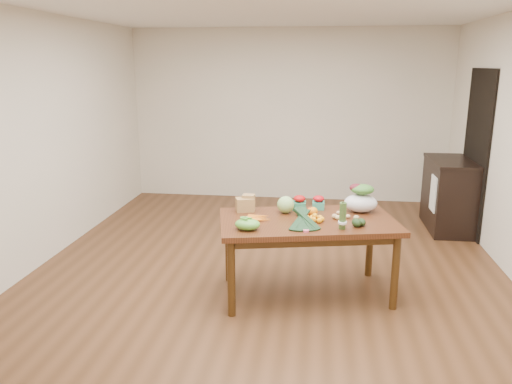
# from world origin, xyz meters

# --- Properties ---
(floor) EXTENTS (6.00, 6.00, 0.00)m
(floor) POSITION_xyz_m (0.00, 0.00, 0.00)
(floor) COLOR brown
(floor) RESTS_ON ground
(ceiling) EXTENTS (5.00, 6.00, 0.02)m
(ceiling) POSITION_xyz_m (0.00, 0.00, 2.70)
(ceiling) COLOR white
(ceiling) RESTS_ON room_walls
(room_walls) EXTENTS (5.02, 6.02, 2.70)m
(room_walls) POSITION_xyz_m (0.00, 0.00, 1.35)
(room_walls) COLOR beige
(room_walls) RESTS_ON floor
(dining_table) EXTENTS (1.77, 1.22, 0.75)m
(dining_table) POSITION_xyz_m (0.42, -0.52, 0.38)
(dining_table) COLOR #552814
(dining_table) RESTS_ON floor
(doorway_dark) EXTENTS (0.02, 1.00, 2.10)m
(doorway_dark) POSITION_xyz_m (2.48, 1.60, 1.05)
(doorway_dark) COLOR black
(doorway_dark) RESTS_ON floor
(cabinet) EXTENTS (0.52, 1.02, 0.94)m
(cabinet) POSITION_xyz_m (2.22, 1.68, 0.47)
(cabinet) COLOR black
(cabinet) RESTS_ON floor
(dish_towel) EXTENTS (0.02, 0.28, 0.45)m
(dish_towel) POSITION_xyz_m (1.96, 1.40, 0.55)
(dish_towel) COLOR white
(dish_towel) RESTS_ON cabinet
(paper_bag) EXTENTS (0.26, 0.23, 0.16)m
(paper_bag) POSITION_xyz_m (-0.20, -0.33, 0.83)
(paper_bag) COLOR #A37449
(paper_bag) RESTS_ON dining_table
(cabbage) EXTENTS (0.16, 0.16, 0.16)m
(cabbage) POSITION_xyz_m (0.20, -0.34, 0.83)
(cabbage) COLOR #9CB96A
(cabbage) RESTS_ON dining_table
(strawberry_basket_a) EXTENTS (0.15, 0.15, 0.11)m
(strawberry_basket_a) POSITION_xyz_m (0.32, -0.21, 0.81)
(strawberry_basket_a) COLOR #AC0C0B
(strawberry_basket_a) RESTS_ON dining_table
(strawberry_basket_b) EXTENTS (0.14, 0.14, 0.11)m
(strawberry_basket_b) POSITION_xyz_m (0.51, -0.16, 0.80)
(strawberry_basket_b) COLOR red
(strawberry_basket_b) RESTS_ON dining_table
(orange_a) EXTENTS (0.09, 0.09, 0.09)m
(orange_a) POSITION_xyz_m (0.34, -0.42, 0.79)
(orange_a) COLOR orange
(orange_a) RESTS_ON dining_table
(orange_b) EXTENTS (0.07, 0.07, 0.07)m
(orange_b) POSITION_xyz_m (0.44, -0.39, 0.79)
(orange_b) COLOR #FF5B0F
(orange_b) RESTS_ON dining_table
(orange_c) EXTENTS (0.08, 0.08, 0.08)m
(orange_c) POSITION_xyz_m (0.46, -0.40, 0.79)
(orange_c) COLOR orange
(orange_c) RESTS_ON dining_table
(mandarin_cluster) EXTENTS (0.21, 0.21, 0.08)m
(mandarin_cluster) POSITION_xyz_m (0.48, -0.57, 0.79)
(mandarin_cluster) COLOR #FEA10F
(mandarin_cluster) RESTS_ON dining_table
(carrots) EXTENTS (0.25, 0.23, 0.03)m
(carrots) POSITION_xyz_m (-0.04, -0.58, 0.76)
(carrots) COLOR orange
(carrots) RESTS_ON dining_table
(snap_pea_bag) EXTENTS (0.22, 0.17, 0.10)m
(snap_pea_bag) POSITION_xyz_m (-0.10, -0.89, 0.80)
(snap_pea_bag) COLOR #59B53D
(snap_pea_bag) RESTS_ON dining_table
(kale_bunch) EXTENTS (0.40, 0.46, 0.16)m
(kale_bunch) POSITION_xyz_m (0.39, -0.79, 0.83)
(kale_bunch) COLOR black
(kale_bunch) RESTS_ON dining_table
(asparagus_bundle) EXTENTS (0.10, 0.13, 0.26)m
(asparagus_bundle) POSITION_xyz_m (0.72, -0.78, 0.88)
(asparagus_bundle) COLOR #567837
(asparagus_bundle) RESTS_ON dining_table
(potato_a) EXTENTS (0.06, 0.05, 0.05)m
(potato_a) POSITION_xyz_m (0.67, -0.47, 0.77)
(potato_a) COLOR tan
(potato_a) RESTS_ON dining_table
(potato_b) EXTENTS (0.05, 0.05, 0.05)m
(potato_b) POSITION_xyz_m (0.70, -0.50, 0.77)
(potato_b) COLOR #DAC67E
(potato_b) RESTS_ON dining_table
(potato_c) EXTENTS (0.05, 0.04, 0.04)m
(potato_c) POSITION_xyz_m (0.79, -0.44, 0.77)
(potato_c) COLOR tan
(potato_c) RESTS_ON dining_table
(potato_d) EXTENTS (0.04, 0.04, 0.04)m
(potato_d) POSITION_xyz_m (0.70, -0.34, 0.77)
(potato_d) COLOR tan
(potato_d) RESTS_ON dining_table
(potato_e) EXTENTS (0.05, 0.05, 0.04)m
(potato_e) POSITION_xyz_m (0.86, -0.48, 0.77)
(potato_e) COLOR tan
(potato_e) RESTS_ON dining_table
(avocado_a) EXTENTS (0.11, 0.13, 0.08)m
(avocado_a) POSITION_xyz_m (0.85, -0.69, 0.79)
(avocado_a) COLOR black
(avocado_a) RESTS_ON dining_table
(avocado_b) EXTENTS (0.09, 0.11, 0.07)m
(avocado_b) POSITION_xyz_m (0.90, -0.64, 0.78)
(avocado_b) COLOR black
(avocado_b) RESTS_ON dining_table
(salad_bag) EXTENTS (0.37, 0.30, 0.25)m
(salad_bag) POSITION_xyz_m (0.92, -0.21, 0.87)
(salad_bag) COLOR silver
(salad_bag) RESTS_ON dining_table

